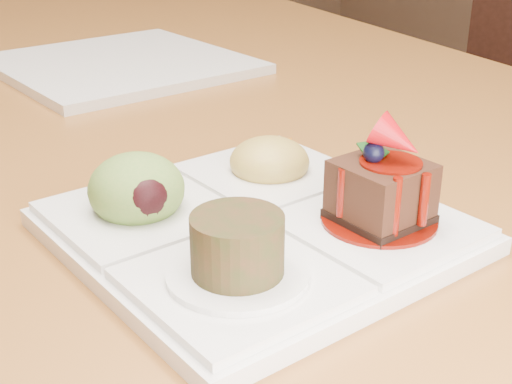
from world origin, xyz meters
name	(u,v)px	position (x,y,z in m)	size (l,w,h in m)	color
dining_table	(56,88)	(0.00, 0.00, 0.68)	(1.00, 1.80, 0.75)	brown
sampler_plate	(251,213)	(-0.01, -0.68, 0.77)	(0.28, 0.28, 0.09)	white
second_plate	(121,64)	(0.05, -0.19, 0.76)	(0.28, 0.28, 0.01)	white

